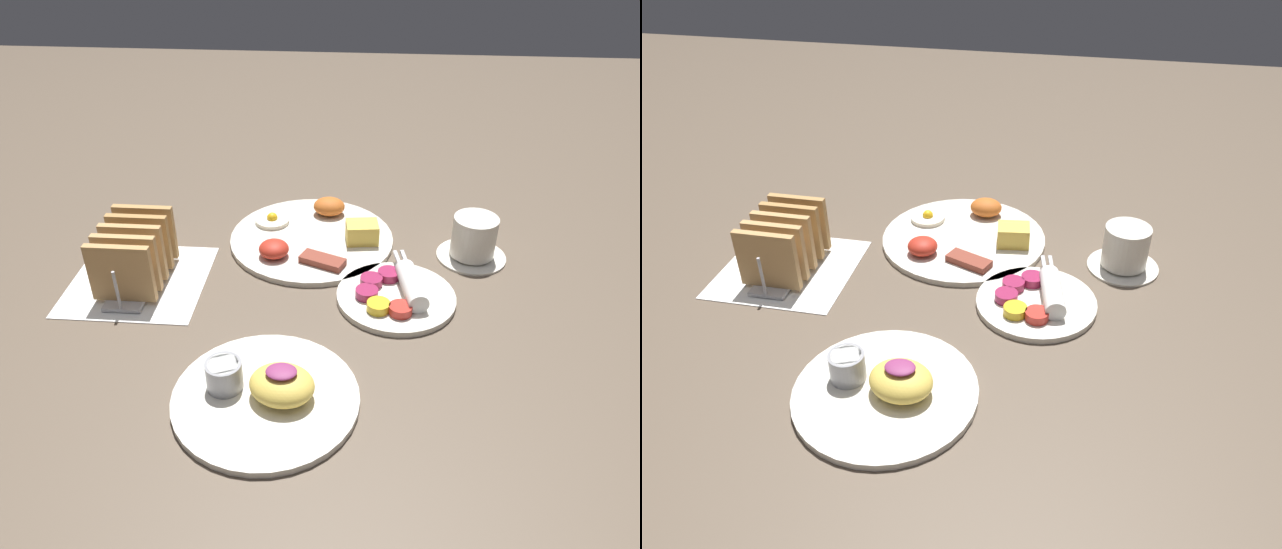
{
  "view_description": "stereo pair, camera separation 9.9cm",
  "coord_description": "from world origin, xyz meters",
  "views": [
    {
      "loc": [
        0.13,
        -0.76,
        0.59
      ],
      "look_at": [
        0.06,
        0.06,
        0.03
      ],
      "focal_mm": 35.0,
      "sensor_mm": 36.0,
      "label": 1
    },
    {
      "loc": [
        0.22,
        -0.75,
        0.59
      ],
      "look_at": [
        0.06,
        0.06,
        0.03
      ],
      "focal_mm": 35.0,
      "sensor_mm": 36.0,
      "label": 2
    }
  ],
  "objects": [
    {
      "name": "plate_breakfast",
      "position": [
        0.04,
        0.21,
        0.01
      ],
      "size": [
        0.29,
        0.29,
        0.05
      ],
      "color": "silver",
      "rests_on": "ground_plane"
    },
    {
      "name": "coffee_cup",
      "position": [
        0.32,
        0.18,
        0.04
      ],
      "size": [
        0.12,
        0.12,
        0.08
      ],
      "color": "silver",
      "rests_on": "ground_plane"
    },
    {
      "name": "ground_plane",
      "position": [
        0.0,
        0.0,
        0.0
      ],
      "size": [
        3.0,
        3.0,
        0.0
      ],
      "primitive_type": "plane",
      "color": "brown"
    },
    {
      "name": "toast_rack",
      "position": [
        -0.24,
        0.06,
        0.05
      ],
      "size": [
        0.1,
        0.18,
        0.1
      ],
      "color": "#B7B7BC",
      "rests_on": "ground_plane"
    },
    {
      "name": "plate_foreground",
      "position": [
        0.01,
        -0.19,
        0.01
      ],
      "size": [
        0.24,
        0.24,
        0.06
      ],
      "color": "silver",
      "rests_on": "ground_plane"
    },
    {
      "name": "plate_condiments",
      "position": [
        0.18,
        0.04,
        0.01
      ],
      "size": [
        0.19,
        0.2,
        0.04
      ],
      "color": "silver",
      "rests_on": "ground_plane"
    },
    {
      "name": "napkin_flat",
      "position": [
        -0.24,
        0.06,
        0.0
      ],
      "size": [
        0.22,
        0.22,
        0.0
      ],
      "color": "white",
      "rests_on": "ground_plane"
    }
  ]
}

